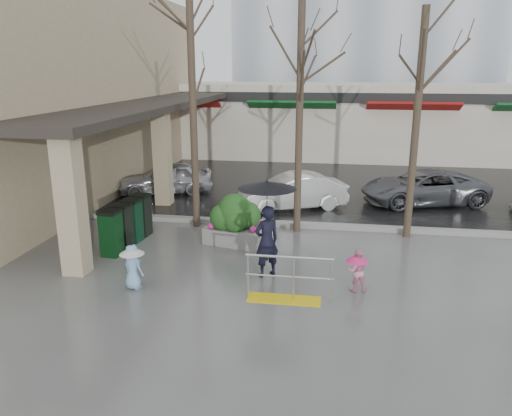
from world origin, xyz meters
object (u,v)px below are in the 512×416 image
(tree_midwest, at_px, (301,55))
(child_blue, at_px, (132,263))
(woman, at_px, (267,218))
(car_c, at_px, (424,187))
(tree_mideast, at_px, (421,69))
(car_b, at_px, (292,192))
(handrail, at_px, (287,284))
(planter, at_px, (235,220))
(car_a, at_px, (165,178))
(news_boxes, at_px, (127,223))
(tree_west, at_px, (191,61))
(child_pink, at_px, (357,268))

(tree_midwest, relative_size, child_blue, 6.60)
(woman, height_order, car_c, woman)
(tree_mideast, distance_m, car_b, 6.14)
(handrail, relative_size, tree_midwest, 0.27)
(planter, xyz_separation_m, car_a, (-3.93, 5.39, -0.08))
(tree_mideast, distance_m, news_boxes, 9.24)
(woman, xyz_separation_m, car_a, (-5.13, 7.51, -0.84))
(news_boxes, xyz_separation_m, car_a, (-0.91, 5.94, -0.00))
(tree_west, height_order, tree_mideast, tree_west)
(child_pink, relative_size, planter, 0.54)
(tree_midwest, distance_m, car_a, 8.25)
(handrail, distance_m, woman, 1.77)
(woman, bearing_deg, car_c, -160.62)
(handrail, relative_size, car_b, 0.50)
(handrail, bearing_deg, tree_midwest, 91.91)
(tree_west, bearing_deg, child_pink, -40.08)
(handrail, xyz_separation_m, tree_midwest, (-0.16, 4.80, 4.86))
(car_a, bearing_deg, planter, 15.04)
(woman, distance_m, news_boxes, 4.58)
(woman, relative_size, car_b, 0.63)
(child_pink, relative_size, child_blue, 0.94)
(tree_mideast, relative_size, planter, 3.51)
(planter, bearing_deg, tree_midwest, 40.89)
(news_boxes, bearing_deg, car_c, 38.41)
(news_boxes, bearing_deg, tree_west, 58.51)
(handrail, xyz_separation_m, planter, (-1.81, 3.37, 0.33))
(child_pink, relative_size, car_a, 0.27)
(planter, distance_m, car_b, 4.15)
(news_boxes, distance_m, car_b, 6.22)
(planter, xyz_separation_m, car_b, (1.29, 3.94, -0.08))
(child_pink, height_order, planter, planter)
(tree_mideast, height_order, car_a, tree_mideast)
(tree_midwest, bearing_deg, car_c, 41.91)
(handrail, xyz_separation_m, woman, (-0.62, 1.25, 1.09))
(tree_west, distance_m, car_b, 5.85)
(tree_midwest, bearing_deg, woman, -97.39)
(child_pink, distance_m, news_boxes, 6.68)
(handrail, bearing_deg, car_c, 64.25)
(car_a, distance_m, car_c, 9.95)
(planter, bearing_deg, woman, -60.60)
(news_boxes, distance_m, car_c, 10.79)
(handrail, height_order, car_b, car_b)
(tree_west, relative_size, child_blue, 6.41)
(woman, height_order, news_boxes, woman)
(tree_midwest, relative_size, news_boxes, 3.05)
(tree_mideast, relative_size, car_c, 1.43)
(child_pink, height_order, car_c, car_c)
(tree_west, xyz_separation_m, car_b, (2.83, 2.51, -4.45))
(car_a, bearing_deg, car_b, 53.41)
(tree_midwest, xyz_separation_m, car_b, (-0.37, 2.51, -4.60))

